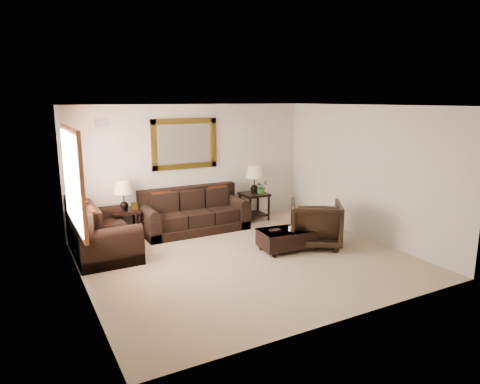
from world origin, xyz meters
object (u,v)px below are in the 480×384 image
loveseat (99,235)px  end_table_left (124,201)px  coffee_table (290,237)px  armchair (316,221)px  sofa (193,215)px  end_table_right (254,185)px

loveseat → end_table_left: bearing=-42.1°
loveseat → end_table_left: (0.64, 0.71, 0.42)m
end_table_left → coffee_table: (2.59, -2.15, -0.54)m
end_table_left → armchair: size_ratio=1.24×
end_table_left → armchair: end_table_left is taller
loveseat → coffee_table: loveseat is taller
loveseat → coffee_table: 3.54m
sofa → armchair: size_ratio=2.31×
loveseat → end_table_right: 3.78m
end_table_right → armchair: bearing=-86.8°
coffee_table → sofa: bearing=125.7°
end_table_left → coffee_table: bearing=-39.7°
end_table_left → sofa: bearing=-5.1°
end_table_left → armchair: bearing=-34.6°
sofa → coffee_table: (1.14, -2.02, -0.08)m
armchair → loveseat: bearing=13.0°
sofa → coffee_table: bearing=-60.5°
end_table_right → armchair: size_ratio=1.33×
loveseat → armchair: bearing=-111.2°
sofa → armchair: bearing=-50.2°
loveseat → end_table_left: 1.05m
end_table_right → sofa: bearing=-176.1°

